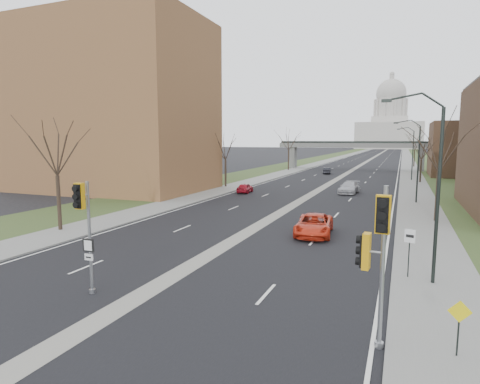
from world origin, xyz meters
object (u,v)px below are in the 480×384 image
Objects in this scene: warning_sign at (459,320)px; car_right_near at (314,225)px; car_left_near at (245,188)px; car_right_mid at (349,188)px; car_left_far at (327,171)px; speed_limit_sign at (409,244)px; signal_pole_right at (376,244)px; signal_pole_median at (84,217)px.

warning_sign is 16.34m from car_right_near.
warning_sign is 0.49× the size of car_left_near.
warning_sign is at bearing -73.92° from car_right_mid.
car_left_far is 53.05m from car_right_near.
warning_sign is at bearing -61.11° from speed_limit_sign.
warning_sign is at bearing 12.44° from signal_pole_right.
speed_limit_sign reaches higher than warning_sign.
warning_sign is at bearing -69.19° from car_right_near.
signal_pole_right is 38.92m from car_left_near.
car_left_far is 0.74× the size of car_right_near.
speed_limit_sign is at bearing 85.74° from signal_pole_right.
speed_limit_sign is 9.64m from car_right_near.
car_right_near is (-7.40, 14.56, -0.54)m from warning_sign.
signal_pole_right is 1.46× the size of car_left_near.
signal_pole_median is 0.98× the size of car_right_mid.
car_left_near is 23.43m from car_right_near.
car_left_far is (-15.55, 66.97, -0.63)m from warning_sign.
car_left_near is (-18.96, 26.99, -1.11)m from speed_limit_sign.
warning_sign is 39.21m from car_right_mid.
car_right_near is (-6.09, 7.41, -1.00)m from speed_limit_sign.
signal_pole_right is at bearing 112.27° from car_left_near.
signal_pole_right is 39.23m from car_right_mid.
signal_pole_right is 1.37× the size of car_left_far.
car_left_near is at bearing 74.87° from car_left_far.
speed_limit_sign reaches higher than car_left_far.
signal_pole_right is at bearing -2.40° from signal_pole_median.
signal_pole_median is at bearing -120.71° from car_right_near.
signal_pole_median reaches higher than car_left_near.
warning_sign is at bearing 96.12° from car_left_far.
speed_limit_sign is 0.47× the size of car_right_mid.
car_right_mid reaches higher than car_left_near.
car_left_far is (-14.24, 59.83, -1.10)m from speed_limit_sign.
car_left_near is 13.14m from car_right_mid.
car_left_far is (4.72, 32.84, 0.02)m from car_left_near.
car_left_far is at bearing 97.26° from warning_sign.
signal_pole_right is at bearing -80.21° from speed_limit_sign.
warning_sign is (1.32, -7.15, -0.46)m from speed_limit_sign.
car_right_near is at bearing 112.77° from signal_pole_right.
signal_pole_right is at bearing -77.80° from car_right_near.
car_left_near is at bearing -156.48° from car_right_mid.
car_right_near is 23.86m from car_right_mid.
warning_sign is at bearing 115.65° from car_left_near.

